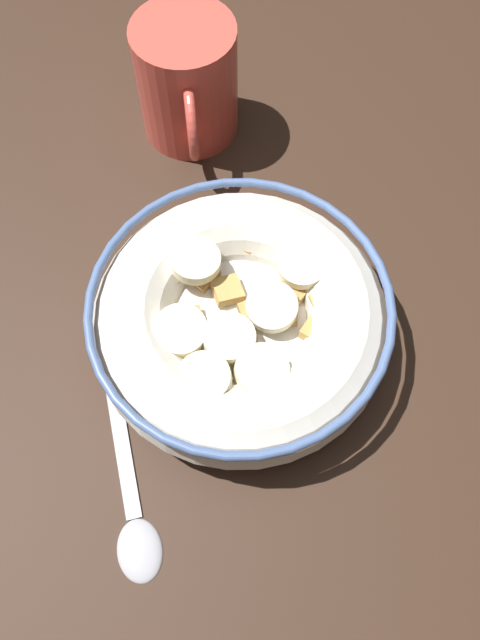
% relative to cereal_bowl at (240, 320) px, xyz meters
% --- Properties ---
extents(ground_plane, '(0.90, 0.90, 0.02)m').
position_rel_cereal_bowl_xyz_m(ground_plane, '(-0.00, 0.00, -0.04)').
color(ground_plane, '#332116').
extents(cereal_bowl, '(0.20, 0.20, 0.06)m').
position_rel_cereal_bowl_xyz_m(cereal_bowl, '(0.00, 0.00, 0.00)').
color(cereal_bowl, silver).
rests_on(cereal_bowl, ground_plane).
extents(spoon, '(0.17, 0.04, 0.01)m').
position_rel_cereal_bowl_xyz_m(spoon, '(0.10, -0.08, -0.03)').
color(spoon, '#A5A5AD').
rests_on(spoon, ground_plane).
extents(coffee_mug, '(0.11, 0.08, 0.09)m').
position_rel_cereal_bowl_xyz_m(coffee_mug, '(-0.20, -0.02, 0.02)').
color(coffee_mug, '#D84C3F').
rests_on(coffee_mug, ground_plane).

